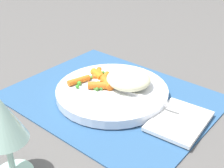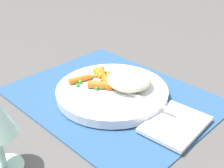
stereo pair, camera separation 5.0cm
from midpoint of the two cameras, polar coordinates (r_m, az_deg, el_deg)
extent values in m
plane|color=#565451|center=(0.68, 2.11, -2.65)|extent=(2.40, 2.40, 0.00)
cube|color=#2D5684|center=(0.68, 2.12, -2.43)|extent=(0.44, 0.35, 0.01)
cylinder|color=white|center=(0.67, 2.14, -1.51)|extent=(0.25, 0.25, 0.02)
ellipsoid|color=beige|center=(0.67, 5.37, 0.77)|extent=(0.10, 0.10, 0.04)
cylinder|color=orange|center=(0.69, -4.01, 0.91)|extent=(0.03, 0.06, 0.01)
cylinder|color=orange|center=(0.71, 0.21, 1.75)|extent=(0.04, 0.03, 0.01)
cylinder|color=orange|center=(0.66, -0.59, -0.18)|extent=(0.04, 0.04, 0.02)
cylinder|color=orange|center=(0.67, 1.05, 0.26)|extent=(0.05, 0.04, 0.02)
cylinder|color=orange|center=(0.71, -0.40, 1.86)|extent=(0.04, 0.03, 0.02)
cylinder|color=orange|center=(0.70, 0.94, 1.15)|extent=(0.03, 0.05, 0.01)
cylinder|color=orange|center=(0.72, -0.42, 2.02)|extent=(0.04, 0.05, 0.01)
sphere|color=green|center=(0.68, -0.72, 0.14)|extent=(0.01, 0.01, 0.01)
sphere|color=#4C9D3E|center=(0.71, -1.38, 1.45)|extent=(0.01, 0.01, 0.01)
sphere|color=#519332|center=(0.66, -0.77, -0.89)|extent=(0.01, 0.01, 0.01)
sphere|color=#59B42F|center=(0.68, -0.38, 0.26)|extent=(0.01, 0.01, 0.01)
sphere|color=green|center=(0.66, -1.15, -0.69)|extent=(0.01, 0.01, 0.01)
sphere|color=green|center=(0.71, 2.11, 1.55)|extent=(0.01, 0.01, 0.01)
sphere|color=#599F3C|center=(0.69, -3.96, 0.68)|extent=(0.01, 0.01, 0.01)
sphere|color=#509544|center=(0.68, -1.71, 0.15)|extent=(0.01, 0.01, 0.01)
sphere|color=#4E923E|center=(0.68, 0.20, 0.11)|extent=(0.01, 0.01, 0.01)
sphere|color=green|center=(0.67, -4.40, -0.24)|extent=(0.01, 0.01, 0.01)
sphere|color=green|center=(0.73, 0.79, 2.24)|extent=(0.01, 0.01, 0.01)
sphere|color=green|center=(0.68, 2.58, 0.07)|extent=(0.01, 0.01, 0.01)
sphere|color=green|center=(0.69, -3.96, 0.37)|extent=(0.01, 0.01, 0.01)
sphere|color=#55B33E|center=(0.66, 0.04, -0.68)|extent=(0.01, 0.01, 0.01)
cube|color=silver|center=(0.68, 0.04, 0.25)|extent=(0.05, 0.02, 0.01)
cube|color=silver|center=(0.63, 7.41, -2.58)|extent=(0.16, 0.02, 0.01)
cylinder|color=#B2E0CC|center=(0.53, -17.09, -14.81)|extent=(0.06, 0.06, 0.00)
cylinder|color=#B2E0CC|center=(0.51, -17.68, -11.91)|extent=(0.01, 0.01, 0.07)
cube|color=white|center=(0.60, 14.33, -7.47)|extent=(0.11, 0.14, 0.01)
camera|label=1|loc=(0.03, -87.83, 1.22)|focal=48.27mm
camera|label=2|loc=(0.03, 92.17, -1.22)|focal=48.27mm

